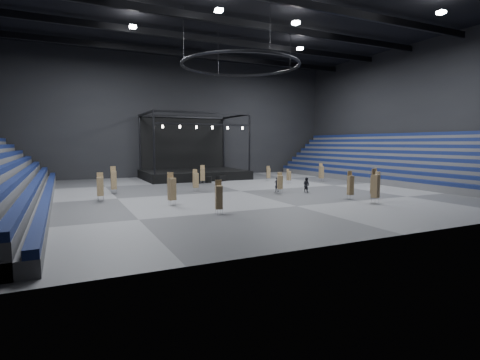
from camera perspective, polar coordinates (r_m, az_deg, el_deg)
name	(u,v)px	position (r m, az deg, el deg)	size (l,w,h in m)	color
floor	(241,191)	(39.57, 0.08, -1.70)	(50.00, 50.00, 0.00)	#555557
ceiling	(241,15)	(41.32, 0.08, 23.90)	(50.00, 42.00, 0.20)	black
wall_back	(182,117)	(59.02, -8.86, 9.41)	(50.00, 0.20, 18.00)	black
wall_front	(411,68)	(22.57, 24.64, 15.21)	(50.00, 0.20, 18.00)	black
wall_right	(411,113)	(55.01, 24.63, 9.25)	(0.20, 42.00, 18.00)	black
bleachers_right	(398,168)	(53.41, 22.88, 1.63)	(7.20, 40.00, 6.40)	#48484B
stage	(192,168)	(54.47, -7.31, 1.80)	(14.00, 10.00, 9.20)	black
truss_ring	(241,65)	(40.04, 0.08, 17.09)	(12.30, 12.30, 5.15)	black
roof_girders	(241,23)	(41.08, 0.08, 22.84)	(49.00, 30.35, 0.70)	black
floodlights	(259,17)	(37.50, 2.96, 23.57)	(28.60, 16.60, 0.25)	white
flight_case_left	(202,180)	(47.69, -5.89, 0.02)	(1.22, 0.61, 0.82)	black
flight_case_mid	(207,180)	(48.08, -5.07, 0.05)	(1.16, 0.58, 0.77)	black
flight_case_right	(221,179)	(49.70, -2.88, 0.22)	(1.09, 0.55, 0.73)	black
chair_stack_0	(350,185)	(35.39, 16.48, -0.69)	(0.53, 0.53, 2.54)	silver
chair_stack_1	(377,178)	(43.39, 20.13, 0.22)	(0.56, 0.56, 2.36)	silver
chair_stack_2	(100,186)	(34.96, -20.52, -0.85)	(0.61, 0.61, 2.50)	silver
chair_stack_3	(289,176)	(47.81, 7.44, 0.68)	(0.52, 0.52, 1.79)	silver
chair_stack_4	(172,188)	(30.75, -10.36, -1.27)	(0.65, 0.65, 2.71)	silver
chair_stack_5	(321,172)	(50.62, 12.29, 1.22)	(0.60, 0.60, 2.41)	silver
chair_stack_6	(280,182)	(38.20, 6.12, -0.28)	(0.64, 0.64, 2.11)	silver
chair_stack_7	(268,173)	(50.21, 4.36, 1.07)	(0.55, 0.55, 2.02)	silver
chair_stack_8	(114,180)	(39.61, -18.71, 0.07)	(0.53, 0.53, 2.74)	silver
chair_stack_9	(196,180)	(39.32, -6.77, 0.01)	(0.50, 0.50, 2.32)	silver
chair_stack_10	(375,185)	(33.61, 19.94, -0.79)	(0.67, 0.67, 2.91)	silver
chair_stack_11	(219,197)	(26.52, -3.24, -2.56)	(0.57, 0.57, 2.47)	silver
chair_stack_12	(203,174)	(46.28, -5.72, 0.91)	(0.69, 0.69, 2.35)	silver
chair_stack_13	(374,186)	(36.68, 19.68, -0.85)	(0.47, 0.47, 2.13)	silver
man_center	(277,185)	(39.04, 5.65, -0.69)	(0.56, 0.37, 1.53)	black
crew_member	(306,185)	(39.15, 10.08, -0.73)	(0.75, 0.59, 1.55)	black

